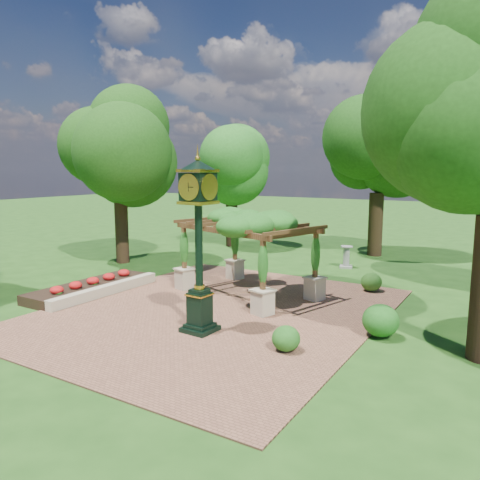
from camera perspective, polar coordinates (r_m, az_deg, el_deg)
The scene contains 13 objects.
ground at distance 14.84m, azimuth -5.10°, elevation -9.68°, with size 120.00×120.00×0.00m, color #1E4714.
brick_plaza at distance 15.61m, azimuth -2.90°, elevation -8.65°, with size 10.00×12.00×0.04m, color brown.
border_wall at distance 18.13m, azimuth -16.00°, elevation -5.93°, with size 0.35×5.00×0.40m, color #C6B793.
flower_bed at distance 18.79m, azimuth -17.87°, elevation -5.57°, with size 1.50×5.00×0.36m, color red.
pedestal_clock at distance 13.08m, azimuth -5.08°, elevation 1.21°, with size 1.03×1.03×4.98m.
pergola at distance 17.10m, azimuth 0.86°, elevation 1.73°, with size 5.71×4.45×3.16m.
sundial at distance 22.80m, azimuth 12.83°, elevation -2.18°, with size 0.72×0.72×1.05m.
shrub_front at distance 12.27m, azimuth 5.62°, elevation -11.86°, with size 0.73×0.73×0.66m, color #205719.
shrub_mid at distance 13.74m, azimuth 16.77°, elevation -9.38°, with size 1.01×1.01×0.91m, color #1D5818.
shrub_back at distance 18.59m, azimuth 15.71°, elevation -4.95°, with size 0.78×0.78×0.70m, color #295919.
tree_west_near at distance 23.88m, azimuth -14.59°, elevation 11.19°, with size 4.31×4.31×8.49m.
tree_west_far at distance 28.28m, azimuth -1.03°, elevation 9.54°, with size 3.92×3.92×7.46m.
tree_north at distance 26.14m, azimuth 16.59°, elevation 11.22°, with size 4.20×4.20×8.76m.
Camera 1 is at (8.41, -11.31, 4.66)m, focal length 35.00 mm.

